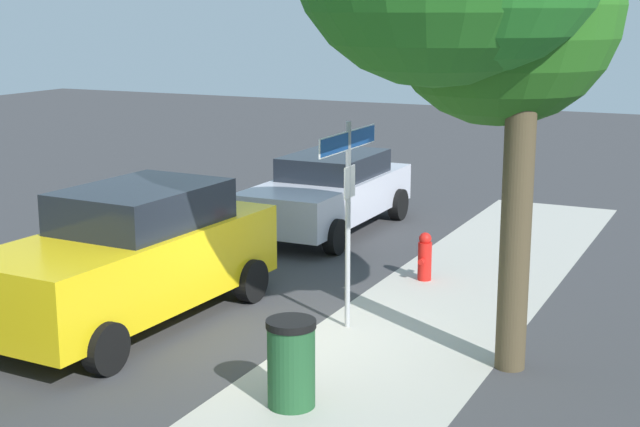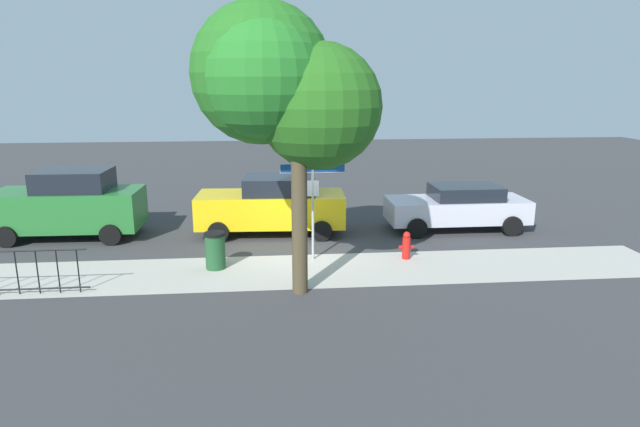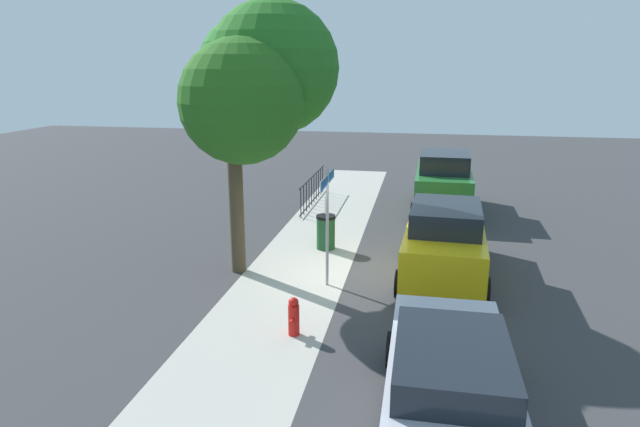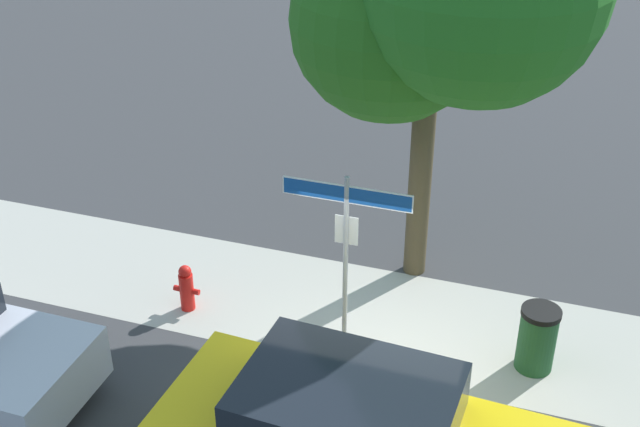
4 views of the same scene
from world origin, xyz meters
The scene contains 7 objects.
ground_plane centered at (0.00, 0.00, 0.00)m, with size 60.00×60.00×0.00m, color #38383A.
sidewalk_strip centered at (2.00, 1.30, 0.00)m, with size 24.00×2.60×0.00m, color #ABA79D.
street_sign centered at (-0.60, 0.40, 2.05)m, with size 1.75×0.07×2.81m.
car_silver centered at (-5.62, -2.22, 0.78)m, with size 4.56×1.96×1.49m.
car_yellow centered at (0.48, -2.32, 0.95)m, with size 4.75×2.22×1.87m.
fire_hydrant centered at (-3.18, 0.60, 0.38)m, with size 0.42×0.22×0.78m.
trash_bin centered at (2.02, 0.90, 0.49)m, with size 0.55×0.55×0.98m.
Camera 1 is at (10.35, 5.24, 4.21)m, focal length 51.88 mm.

